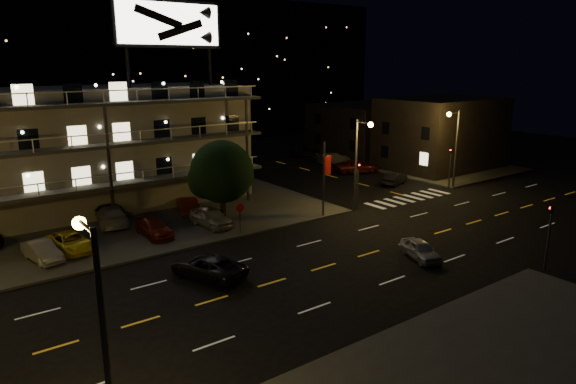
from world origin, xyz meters
TOP-DOWN VIEW (x-y plane):
  - ground at (0.00, 0.00)m, footprint 140.00×140.00m
  - curb_nw at (-14.00, 20.00)m, footprint 44.00×24.00m
  - curb_ne at (30.00, 20.00)m, footprint 16.00×24.00m
  - motel at (-9.94, 23.88)m, footprint 28.00×13.80m
  - side_bldg_front at (29.99, 16.00)m, footprint 14.06×10.00m
  - side_bldg_back at (29.99, 28.00)m, footprint 14.06×12.00m
  - hill_backdrop at (-5.94, 68.78)m, footprint 120.00×25.00m
  - streetlight_nc at (8.50, 7.94)m, footprint 0.44×1.92m
  - streetlight_ne at (22.14, 8.30)m, footprint 1.92×0.44m
  - streetlight_s at (-18.00, -7.94)m, footprint 0.44×1.92m
  - signal_nw at (9.00, 8.50)m, footprint 0.20×0.27m
  - signal_sw at (9.00, -8.50)m, footprint 0.20×0.27m
  - signal_ne at (22.00, 8.50)m, footprint 0.27×0.20m
  - banner_north at (5.09, 8.40)m, footprint 0.83×0.16m
  - stop_sign at (-3.00, 8.57)m, footprint 0.91×0.11m
  - tree at (-2.53, 12.11)m, footprint 5.23×5.04m
  - lot_car_1 at (-16.24, 11.44)m, footprint 2.04×4.05m
  - lot_car_2 at (-14.29, 12.19)m, footprint 2.68×4.70m
  - lot_car_3 at (-8.49, 11.82)m, footprint 1.78×4.27m
  - lot_car_4 at (-3.97, 11.32)m, footprint 2.15×4.47m
  - lot_car_7 at (-10.16, 16.38)m, footprint 2.97×5.53m
  - lot_car_8 at (-10.07, 17.50)m, footprint 2.41×4.68m
  - lot_car_9 at (-3.77, 16.03)m, footprint 2.56×4.36m
  - side_car_0 at (18.77, 12.95)m, footprint 4.19×2.69m
  - side_car_1 at (19.78, 19.78)m, footprint 5.78×4.19m
  - side_car_2 at (21.38, 25.56)m, footprint 4.98×2.80m
  - side_car_3 at (21.40, 31.73)m, footprint 4.40×2.89m
  - road_car_east at (4.17, -2.62)m, footprint 2.59×3.86m
  - road_car_west at (-8.68, 2.96)m, footprint 3.85×5.48m

SIDE VIEW (x-z plane):
  - ground at x=0.00m, z-range 0.00..0.00m
  - curb_nw at x=-14.00m, z-range 0.00..0.15m
  - curb_ne at x=30.00m, z-range 0.00..0.15m
  - road_car_east at x=4.17m, z-range 0.00..1.22m
  - side_car_0 at x=18.77m, z-range 0.00..1.30m
  - side_car_2 at x=21.38m, z-range 0.00..1.36m
  - road_car_west at x=-8.68m, z-range 0.00..1.39m
  - side_car_3 at x=21.40m, z-range 0.00..1.39m
  - side_car_1 at x=19.78m, z-range 0.00..1.46m
  - lot_car_3 at x=-8.49m, z-range 0.15..1.39m
  - lot_car_2 at x=-14.29m, z-range 0.15..1.39m
  - lot_car_1 at x=-16.24m, z-range 0.15..1.42m
  - lot_car_9 at x=-3.77m, z-range 0.15..1.51m
  - lot_car_4 at x=-3.97m, z-range 0.15..1.62m
  - lot_car_7 at x=-10.16m, z-range 0.15..1.67m
  - lot_car_8 at x=-10.07m, z-range 0.15..1.67m
  - stop_sign at x=-3.00m, z-range 0.41..3.01m
  - signal_nw at x=9.00m, z-range 0.27..4.87m
  - signal_sw at x=9.00m, z-range 0.27..4.87m
  - signal_ne at x=22.00m, z-range 0.27..4.87m
  - banner_north at x=5.09m, z-range 0.23..6.63m
  - side_bldg_back at x=29.99m, z-range 0.00..7.00m
  - tree at x=-2.53m, z-range 0.77..7.36m
  - side_bldg_front at x=29.99m, z-range 0.00..8.50m
  - streetlight_nc at x=8.50m, z-range 0.96..8.96m
  - streetlight_ne at x=22.14m, z-range 0.96..8.96m
  - streetlight_s at x=-18.00m, z-range 0.96..8.96m
  - motel at x=-9.94m, z-range -3.71..14.39m
  - hill_backdrop at x=-5.94m, z-range -0.45..23.55m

